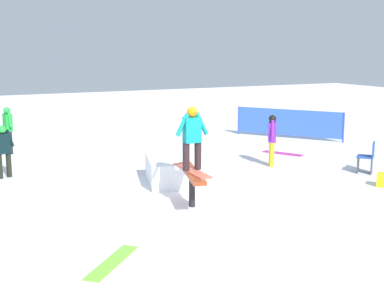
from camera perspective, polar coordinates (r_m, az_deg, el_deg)
The scene contains 12 objects.
ground_plane at distance 11.79m, azimuth -0.00°, elevation -6.68°, with size 60.00×60.00×0.00m, color white.
rail_feature at distance 11.61m, azimuth -0.00°, elevation -3.57°, with size 1.96×0.81×0.79m.
snow_kicker_ramp at distance 13.75m, azimuth -1.55°, elevation -2.83°, with size 1.80×1.50×0.63m, color white.
main_rider_on_rail at distance 11.44m, azimuth -0.00°, elevation 0.48°, with size 1.57×0.76×1.41m.
bystander_black at distance 14.99m, azimuth -19.49°, elevation -0.48°, with size 0.30×0.62×1.41m.
bystander_purple at distance 15.73m, azimuth 8.53°, elevation 0.69°, with size 0.60×0.42×1.50m.
bystander_green at distance 18.38m, azimuth -19.04°, elevation 1.66°, with size 0.61×0.27×1.52m.
loose_snowboard_lime at distance 8.95m, azimuth -8.52°, elevation -12.38°, with size 1.48×0.28×0.02m, color #86E23D.
loose_snowboard_magenta at distance 17.70m, azimuth 9.64°, elevation -1.00°, with size 1.35×0.28×0.02m, color #CC2990.
folding_chair at distance 15.50m, azimuth 18.18°, elevation -1.47°, with size 0.62×0.62×0.88m.
backpack_on_snow at distance 14.22m, azimuth 19.61°, elevation -3.60°, with size 0.30×0.22×0.34m, color yellow.
safety_fence at distance 20.69m, azimuth 10.27°, elevation 2.27°, with size 3.40×2.50×1.10m.
Camera 1 is at (10.13, -4.94, 3.46)m, focal length 50.00 mm.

